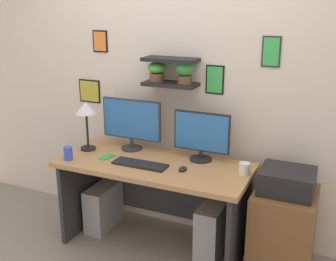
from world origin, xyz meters
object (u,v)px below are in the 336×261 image
object	(u,v)px
drawer_cabinet	(282,232)
printer	(287,181)
keyboard	(140,164)
computer_tower_right	(212,231)
desk_lamp	(86,112)
coffee_mug	(244,169)
cell_phone	(107,157)
desk	(157,185)
monitor_right	(202,135)
water_cup	(68,153)
computer_mouse	(183,169)
monitor_left	(132,122)
computer_tower_left	(104,206)

from	to	relation	value
drawer_cabinet	printer	xyz separation A→B (m)	(0.00, 0.00, 0.42)
keyboard	computer_tower_right	xyz separation A→B (m)	(0.57, 0.13, -0.52)
desk_lamp	coffee_mug	bearing A→B (deg)	0.87
cell_phone	drawer_cabinet	world-z (taller)	cell_phone
cell_phone	computer_tower_right	world-z (taller)	cell_phone
desk	monitor_right	world-z (taller)	monitor_right
monitor_right	computer_tower_right	world-z (taller)	monitor_right
water_cup	desk_lamp	bearing A→B (deg)	89.02
printer	computer_tower_right	distance (m)	0.74
computer_mouse	printer	size ratio (longest dim) A/B	0.24
coffee_mug	water_cup	distance (m)	1.41
coffee_mug	printer	xyz separation A→B (m)	(0.31, 0.01, -0.05)
monitor_right	desk_lamp	world-z (taller)	desk_lamp
water_cup	drawer_cabinet	bearing A→B (deg)	10.34
computer_tower_right	coffee_mug	bearing A→B (deg)	9.43
monitor_left	cell_phone	distance (m)	0.37
printer	coffee_mug	bearing A→B (deg)	-177.33
monitor_left	desk_lamp	size ratio (longest dim) A/B	1.30
water_cup	computer_tower_left	xyz separation A→B (m)	(0.11, 0.31, -0.60)
monitor_right	cell_phone	xyz separation A→B (m)	(-0.73, -0.27, -0.20)
desk_lamp	water_cup	bearing A→B (deg)	-90.98
coffee_mug	printer	distance (m)	0.31
desk	computer_tower_left	world-z (taller)	desk
keyboard	printer	bearing A→B (deg)	9.13
computer_tower_left	keyboard	bearing A→B (deg)	-20.35
desk	computer_mouse	size ratio (longest dim) A/B	17.22
monitor_left	monitor_right	distance (m)	0.64
computer_tower_left	computer_tower_right	xyz separation A→B (m)	(1.05, -0.05, 0.03)
keyboard	coffee_mug	world-z (taller)	coffee_mug
keyboard	computer_tower_right	distance (m)	0.79
desk	water_cup	bearing A→B (deg)	-157.16
desk	monitor_right	size ratio (longest dim) A/B	3.33
water_cup	drawer_cabinet	distance (m)	1.78
computer_tower_left	monitor_right	bearing A→B (deg)	8.66
monitor_right	desk	bearing A→B (deg)	-152.84
keyboard	coffee_mug	distance (m)	0.81
drawer_cabinet	monitor_left	bearing A→B (deg)	174.25
keyboard	drawer_cabinet	size ratio (longest dim) A/B	0.66
keyboard	coffee_mug	bearing A→B (deg)	11.61
desk	monitor_left	world-z (taller)	monitor_left
desk_lamp	computer_mouse	bearing A→B (deg)	-6.33
printer	water_cup	bearing A→B (deg)	-169.66
water_cup	coffee_mug	bearing A→B (deg)	12.03
drawer_cabinet	desk	bearing A→B (deg)	-178.40
desk	cell_phone	distance (m)	0.47
desk	computer_tower_right	world-z (taller)	desk
cell_phone	printer	xyz separation A→B (m)	(1.43, 0.14, -0.01)
monitor_left	coffee_mug	bearing A→B (deg)	-8.25
monitor_right	coffee_mug	xyz separation A→B (m)	(0.40, -0.15, -0.16)
keyboard	coffee_mug	size ratio (longest dim) A/B	4.89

